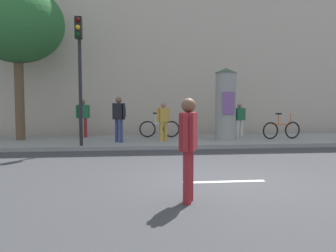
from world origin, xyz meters
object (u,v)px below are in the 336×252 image
object	(u,v)px
bicycle_leaning	(159,128)
pedestrian_in_light_jacket	(119,115)
traffic_light	(79,60)
pedestrian_in_dark_shirt	(83,115)
bicycle_upright	(282,130)
pedestrian_near_pole	(188,141)
pedestrian_with_backpack	(163,118)
poster_column	(226,104)
street_tree	(17,24)
pedestrian_in_red_top	(239,117)

from	to	relation	value
bicycle_leaning	pedestrian_in_light_jacket	bearing A→B (deg)	-135.31
traffic_light	pedestrian_in_dark_shirt	distance (m)	3.59
bicycle_upright	pedestrian_near_pole	bearing A→B (deg)	-123.51
pedestrian_with_backpack	pedestrian_in_light_jacket	world-z (taller)	pedestrian_in_light_jacket
poster_column	pedestrian_with_backpack	bearing A→B (deg)	-173.18
bicycle_upright	traffic_light	bearing A→B (deg)	-170.05
street_tree	pedestrian_near_pole	size ratio (longest dim) A/B	3.49
pedestrian_in_red_top	poster_column	bearing A→B (deg)	-131.53
pedestrian_in_dark_shirt	pedestrian_in_light_jacket	distance (m)	2.57
poster_column	bicycle_leaning	distance (m)	3.10
traffic_light	pedestrian_in_dark_shirt	bearing A→B (deg)	96.02
poster_column	pedestrian_near_pole	size ratio (longest dim) A/B	1.64
pedestrian_in_dark_shirt	bicycle_upright	distance (m)	8.54
bicycle_upright	street_tree	bearing A→B (deg)	175.96
pedestrian_near_pole	pedestrian_in_light_jacket	world-z (taller)	pedestrian_in_light_jacket
pedestrian_in_red_top	bicycle_upright	size ratio (longest dim) A/B	0.85
pedestrian_near_pole	bicycle_upright	distance (m)	9.68
traffic_light	pedestrian_with_backpack	bearing A→B (deg)	20.03
poster_column	bicycle_leaning	size ratio (longest dim) A/B	1.66
traffic_light	pedestrian_in_dark_shirt	size ratio (longest dim) A/B	2.70
street_tree	pedestrian_near_pole	xyz separation A→B (m)	(5.45, -8.83, -3.74)
bicycle_upright	pedestrian_in_dark_shirt	bearing A→B (deg)	169.67
pedestrian_in_light_jacket	bicycle_leaning	distance (m)	2.47
poster_column	bicycle_upright	world-z (taller)	poster_column
pedestrian_near_pole	pedestrian_in_red_top	xyz separation A→B (m)	(3.84, 9.11, -0.02)
street_tree	pedestrian_in_light_jacket	world-z (taller)	street_tree
street_tree	pedestrian_with_backpack	distance (m)	6.96
pedestrian_in_dark_shirt	bicycle_upright	xyz separation A→B (m)	(8.38, -1.53, -0.58)
pedestrian_near_pole	poster_column	bearing A→B (deg)	70.15
traffic_light	poster_column	distance (m)	6.02
traffic_light	pedestrian_with_backpack	distance (m)	3.86
poster_column	pedestrian_in_dark_shirt	bearing A→B (deg)	165.68
pedestrian_in_light_jacket	bicycle_upright	distance (m)	6.80
traffic_light	bicycle_leaning	world-z (taller)	traffic_light
pedestrian_near_pole	bicycle_leaning	world-z (taller)	pedestrian_near_pole
pedestrian_in_red_top	bicycle_upright	bearing A→B (deg)	-34.96
street_tree	pedestrian_in_red_top	xyz separation A→B (m)	(9.29, 0.29, -3.77)
bicycle_upright	poster_column	bearing A→B (deg)	179.85
pedestrian_with_backpack	bicycle_upright	bearing A→B (deg)	3.47
street_tree	bicycle_upright	bearing A→B (deg)	-4.04
pedestrian_near_pole	pedestrian_in_red_top	distance (m)	9.89
poster_column	bicycle_upright	size ratio (longest dim) A/B	1.67
traffic_light	pedestrian_with_backpack	xyz separation A→B (m)	(3.05, 1.11, -2.09)
street_tree	pedestrian_in_dark_shirt	xyz separation A→B (m)	(2.40, 0.77, -3.68)
poster_column	pedestrian_in_dark_shirt	xyz separation A→B (m)	(-5.96, 1.52, -0.52)
pedestrian_in_dark_shirt	bicycle_upright	bearing A→B (deg)	-10.33
poster_column	traffic_light	bearing A→B (deg)	-165.87
poster_column	bicycle_leaning	xyz separation A→B (m)	(-2.63, 1.22, -1.10)
poster_column	pedestrian_in_red_top	world-z (taller)	poster_column
street_tree	bicycle_leaning	world-z (taller)	street_tree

